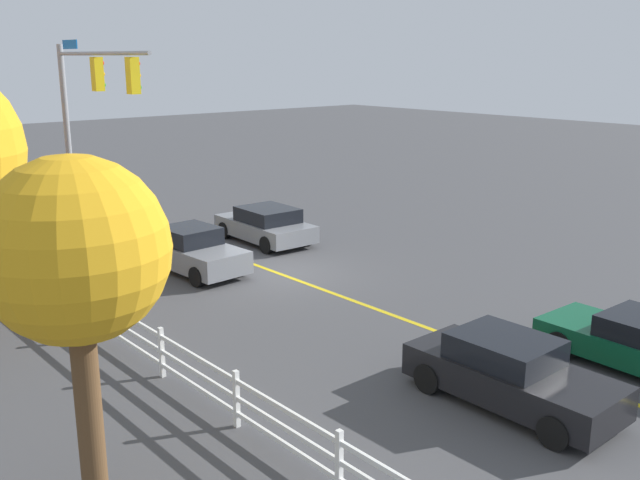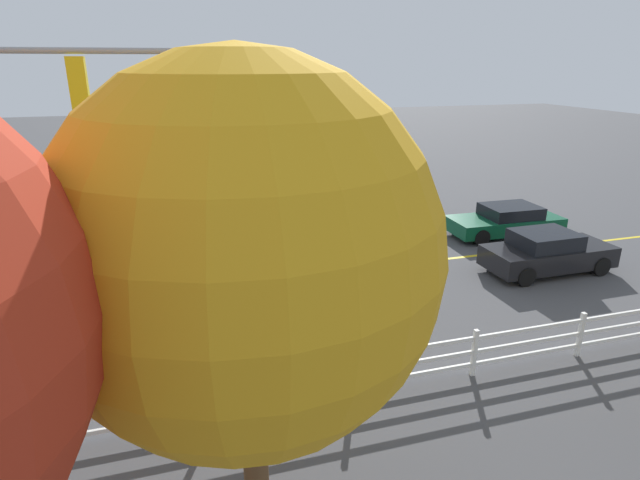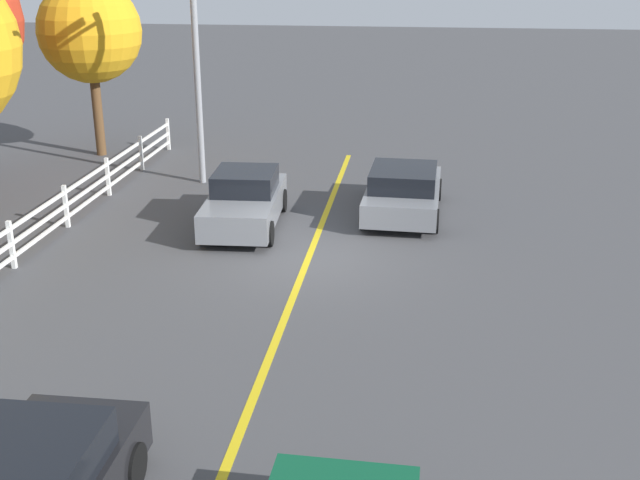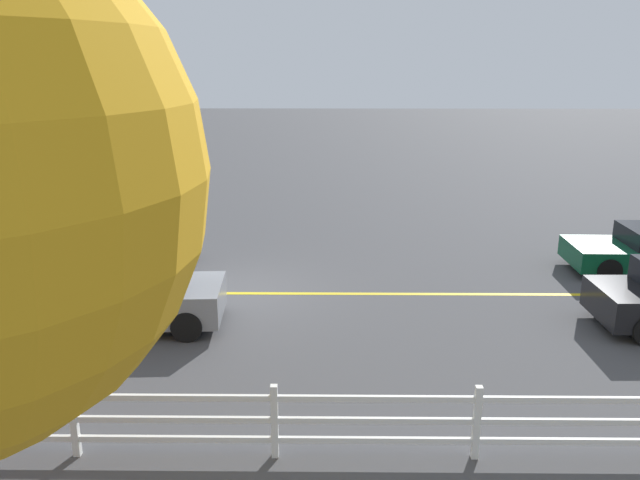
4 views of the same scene
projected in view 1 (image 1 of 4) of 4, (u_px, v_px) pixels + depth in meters
ground_plane at (279, 274)px, 23.17m from camera, size 120.00×120.00×0.00m
lane_center_stripe at (365, 305)px, 20.23m from camera, size 28.00×0.16×0.01m
signal_assembly at (88, 114)px, 22.25m from camera, size 6.20×0.38×7.36m
car_0 at (510, 373)px, 14.29m from camera, size 4.34×1.88×1.42m
car_1 at (193, 251)px, 23.22m from camera, size 4.13×2.03×1.48m
car_2 at (266, 225)px, 26.96m from camera, size 4.28×2.17×1.36m
white_rail_fence at (131, 332)px, 16.62m from camera, size 26.10×0.10×1.15m
tree_2 at (75, 254)px, 10.36m from camera, size 2.81×2.81×5.52m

